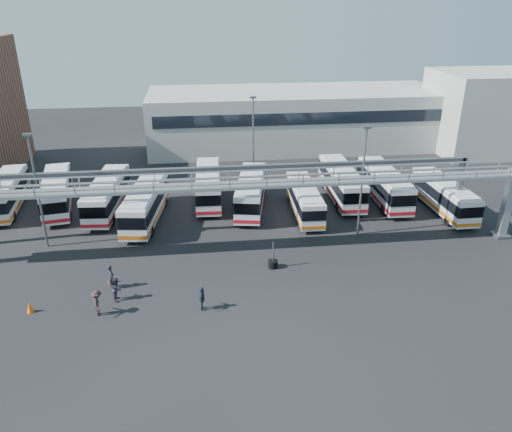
{
  "coord_description": "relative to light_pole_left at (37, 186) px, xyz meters",
  "views": [
    {
      "loc": [
        -2.47,
        -33.36,
        20.27
      ],
      "look_at": [
        2.36,
        6.0,
        2.82
      ],
      "focal_mm": 35.0,
      "sensor_mm": 36.0,
      "label": 1
    }
  ],
  "objects": [
    {
      "name": "bus_6",
      "position": [
        24.06,
        4.28,
        -4.05
      ],
      "size": [
        2.64,
        10.06,
        3.03
      ],
      "rotation": [
        0.0,
        0.0,
        -0.03
      ],
      "color": "silver",
      "rests_on": "ground"
    },
    {
      "name": "cone_right",
      "position": [
        6.41,
        -6.93,
        -5.38
      ],
      "size": [
        0.53,
        0.53,
        0.7
      ],
      "primitive_type": "cone",
      "rotation": [
        0.0,
        0.0,
        -0.25
      ],
      "color": "#EA540D",
      "rests_on": "ground"
    },
    {
      "name": "gantry",
      "position": [
        16.0,
        -2.13,
        -0.22
      ],
      "size": [
        51.4,
        5.15,
        7.1
      ],
      "color": "#9A9DA2",
      "rests_on": "ground"
    },
    {
      "name": "bus_5",
      "position": [
        18.89,
        6.59,
        -3.87
      ],
      "size": [
        4.57,
        11.33,
        3.36
      ],
      "rotation": [
        0.0,
        0.0,
        -0.19
      ],
      "color": "silver",
      "rests_on": "ground"
    },
    {
      "name": "bus_9",
      "position": [
        38.31,
        3.28,
        -3.94
      ],
      "size": [
        2.57,
        10.64,
        3.22
      ],
      "rotation": [
        0.0,
        0.0,
        0.01
      ],
      "color": "silver",
      "rests_on": "ground"
    },
    {
      "name": "warehouse",
      "position": [
        28.0,
        30.0,
        -1.73
      ],
      "size": [
        42.0,
        14.0,
        8.0
      ],
      "primitive_type": "cube",
      "color": "#9E9E99",
      "rests_on": "ground"
    },
    {
      "name": "bus_0",
      "position": [
        -6.14,
        9.34,
        -3.9
      ],
      "size": [
        3.58,
        11.04,
        3.29
      ],
      "rotation": [
        0.0,
        0.0,
        0.1
      ],
      "color": "silver",
      "rests_on": "ground"
    },
    {
      "name": "bus_8",
      "position": [
        33.31,
        6.84,
        -3.82
      ],
      "size": [
        2.9,
        11.41,
        3.45
      ],
      "rotation": [
        0.0,
        0.0,
        -0.02
      ],
      "color": "silver",
      "rests_on": "ground"
    },
    {
      "name": "light_pole_mid",
      "position": [
        28.0,
        -1.0,
        0.0
      ],
      "size": [
        0.7,
        0.35,
        10.21
      ],
      "color": "#4C4F54",
      "rests_on": "ground"
    },
    {
      "name": "pedestrian_c",
      "position": [
        6.21,
        -11.24,
        -4.76
      ],
      "size": [
        0.96,
        1.37,
        1.94
      ],
      "primitive_type": "imported",
      "rotation": [
        0.0,
        0.0,
        1.78
      ],
      "color": "#312121",
      "rests_on": "ground"
    },
    {
      "name": "light_pole_left",
      "position": [
        0.0,
        0.0,
        0.0
      ],
      "size": [
        0.7,
        0.35,
        10.21
      ],
      "color": "#4C4F54",
      "rests_on": "ground"
    },
    {
      "name": "bus_4",
      "position": [
        14.59,
        9.2,
        -3.88
      ],
      "size": [
        2.95,
        11.1,
        3.35
      ],
      "rotation": [
        0.0,
        0.0,
        -0.04
      ],
      "color": "silver",
      "rests_on": "ground"
    },
    {
      "name": "tire_stack",
      "position": [
        19.25,
        -6.16,
        -5.34
      ],
      "size": [
        0.8,
        0.8,
        2.28
      ],
      "color": "black",
      "rests_on": "ground"
    },
    {
      "name": "ground",
      "position": [
        16.0,
        -8.0,
        -5.73
      ],
      "size": [
        140.0,
        140.0,
        0.0
      ],
      "primitive_type": "plane",
      "color": "black",
      "rests_on": "ground"
    },
    {
      "name": "building_right",
      "position": [
        54.0,
        24.0,
        -0.23
      ],
      "size": [
        14.0,
        12.0,
        11.0
      ],
      "primitive_type": "cube",
      "color": "#B2B2AD",
      "rests_on": "ground"
    },
    {
      "name": "pedestrian_d",
      "position": [
        13.38,
        -11.49,
        -4.83
      ],
      "size": [
        0.57,
        1.1,
        1.8
      ],
      "primitive_type": "imported",
      "rotation": [
        0.0,
        0.0,
        1.44
      ],
      "color": "#1C2733",
      "rests_on": "ground"
    },
    {
      "name": "pedestrian_b",
      "position": [
        7.27,
        -9.45,
        -4.83
      ],
      "size": [
        0.69,
        0.88,
        1.8
      ],
      "primitive_type": "imported",
      "rotation": [
        0.0,
        0.0,
        1.56
      ],
      "color": "#292432",
      "rests_on": "ground"
    },
    {
      "name": "light_pole_back",
      "position": [
        20.0,
        14.0,
        0.0
      ],
      "size": [
        0.7,
        0.35,
        10.21
      ],
      "color": "#4C4F54",
      "rests_on": "ground"
    },
    {
      "name": "bus_7",
      "position": [
        28.93,
        8.02,
        -3.79
      ],
      "size": [
        3.02,
        11.59,
        3.5
      ],
      "rotation": [
        0.0,
        0.0,
        -0.03
      ],
      "color": "silver",
      "rests_on": "ground"
    },
    {
      "name": "cone_left",
      "position": [
        1.39,
        -10.34,
        -5.33
      ],
      "size": [
        0.65,
        0.65,
        0.79
      ],
      "primitive_type": "cone",
      "rotation": [
        0.0,
        0.0,
        -0.39
      ],
      "color": "#EA540D",
      "rests_on": "ground"
    },
    {
      "name": "bus_2",
      "position": [
        4.25,
        7.49,
        -3.84
      ],
      "size": [
        3.49,
        11.42,
        3.42
      ],
      "rotation": [
        0.0,
        0.0,
        -0.08
      ],
      "color": "silver",
      "rests_on": "ground"
    },
    {
      "name": "bus_3",
      "position": [
        8.31,
        4.61,
        -3.82
      ],
      "size": [
        4.14,
        11.63,
        3.46
      ],
      "rotation": [
        0.0,
        0.0,
        -0.13
      ],
      "color": "silver",
      "rests_on": "ground"
    },
    {
      "name": "bus_1",
      "position": [
        -1.03,
        8.94,
        -3.86
      ],
      "size": [
        4.48,
        11.37,
        3.37
      ],
      "rotation": [
        0.0,
        0.0,
        0.18
      ],
      "color": "silver",
      "rests_on": "ground"
    },
    {
      "name": "pedestrian_a",
      "position": [
        6.65,
        -7.76,
        -4.76
      ],
      "size": [
        0.7,
        0.83,
        1.94
      ],
      "primitive_type": "imported",
      "rotation": [
        0.0,
        0.0,
        1.96
      ],
      "color": "black",
      "rests_on": "ground"
    }
  ]
}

